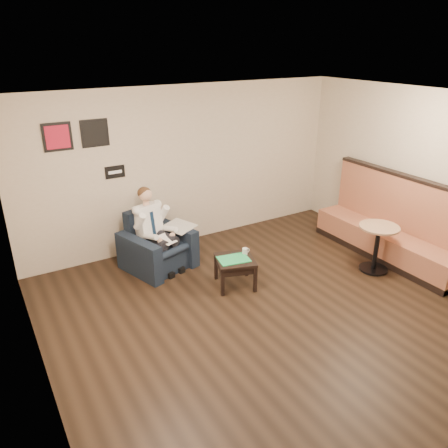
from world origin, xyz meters
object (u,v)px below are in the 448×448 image
armchair (157,241)px  green_folder (234,259)px  side_table (235,272)px  banquette (389,218)px  cafe_table (376,248)px  smartphone (236,253)px  seated_man (162,234)px  coffee_mug (245,251)px

armchair → green_folder: armchair is taller
side_table → banquette: 2.83m
armchair → cafe_table: size_ratio=1.24×
green_folder → smartphone: 0.20m
seated_man → banquette: 3.80m
green_folder → banquette: (2.78, -0.48, 0.24)m
green_folder → cafe_table: (2.23, -0.74, -0.07)m
green_folder → smartphone: size_ratio=3.21×
coffee_mug → cafe_table: (1.99, -0.80, -0.11)m
seated_man → green_folder: 1.26m
coffee_mug → green_folder: bearing=-164.8°
armchair → seated_man: seated_man is taller
side_table → cafe_table: bearing=-18.7°
cafe_table → armchair: bearing=147.6°
side_table → green_folder: size_ratio=1.22×
smartphone → cafe_table: 2.28m
coffee_mug → cafe_table: 2.15m
banquette → seated_man: bearing=156.6°
side_table → green_folder: 0.24m
banquette → cafe_table: bearing=-154.7°
seated_man → smartphone: bearing=-64.1°
banquette → smartphone: bearing=166.8°
armchair → smartphone: armchair is taller
coffee_mug → banquette: bearing=-12.1°
smartphone → coffee_mug: bearing=-7.1°
seated_man → coffee_mug: size_ratio=13.29×
armchair → coffee_mug: bearing=-65.1°
coffee_mug → banquette: (2.54, -0.54, 0.20)m
armchair → side_table: size_ratio=1.73×
seated_man → coffee_mug: bearing=-63.0°
seated_man → smartphone: seated_man is taller
seated_man → banquette: size_ratio=0.47×
green_folder → smartphone: (0.13, 0.15, -0.00)m
armchair → smartphone: bearing=-66.4°
side_table → banquette: banquette is taller
side_table → seated_man: bearing=125.6°
armchair → seated_man: bearing=-90.0°
seated_man → cafe_table: (2.93, -1.77, -0.25)m
side_table → smartphone: bearing=54.2°
cafe_table → green_folder: bearing=161.8°
armchair → side_table: (0.77, -1.14, -0.24)m
cafe_table → seated_man: bearing=148.9°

